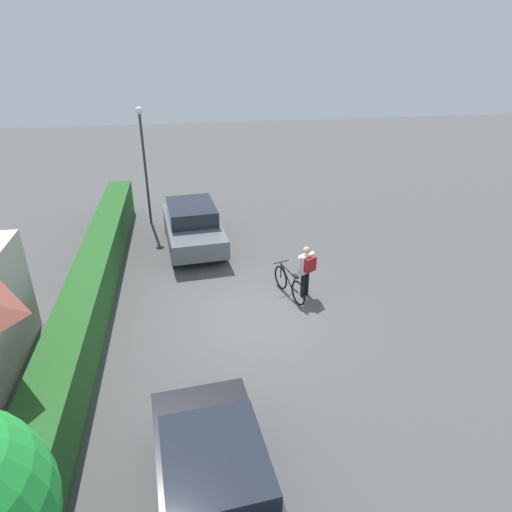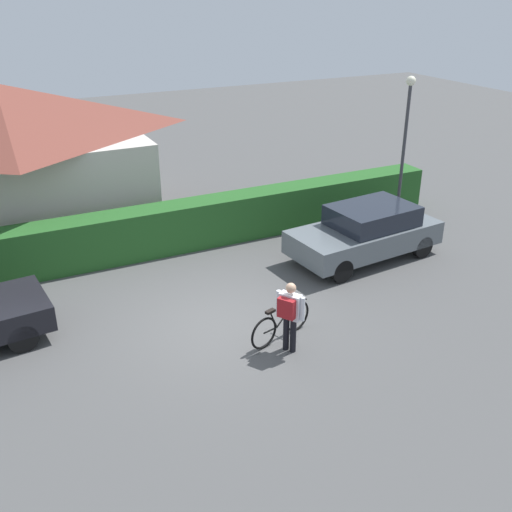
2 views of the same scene
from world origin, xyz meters
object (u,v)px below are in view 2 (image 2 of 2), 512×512
at_px(parked_car_far, 366,231).
at_px(street_lamp, 405,133).
at_px(bicycle, 281,323).
at_px(person_rider, 289,311).

relative_size(parked_car_far, street_lamp, 0.96).
height_order(bicycle, person_rider, person_rider).
bearing_deg(person_rider, parked_car_far, 36.76).
bearing_deg(parked_car_far, bicycle, -147.19).
distance_m(parked_car_far, person_rider, 5.17).
xyz_separation_m(parked_car_far, street_lamp, (2.41, 1.64, 2.13)).
distance_m(bicycle, street_lamp, 8.15).
height_order(parked_car_far, street_lamp, street_lamp).
bearing_deg(person_rider, bicycle, 81.37).
bearing_deg(street_lamp, parked_car_far, -145.72).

